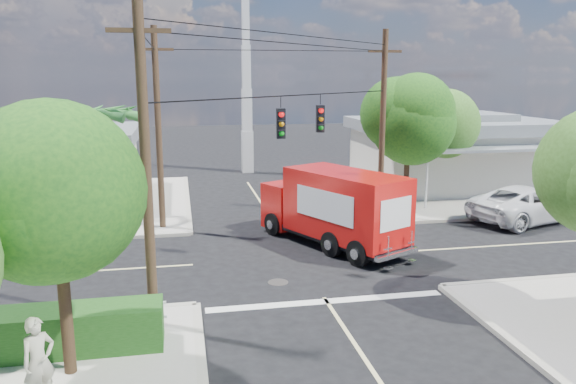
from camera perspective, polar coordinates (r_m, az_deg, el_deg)
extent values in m
plane|color=black|center=(21.75, 1.01, -6.74)|extent=(120.00, 120.00, 0.00)
cube|color=#A6A196|center=(35.39, 14.87, 0.22)|extent=(14.00, 14.00, 0.14)
cube|color=#A5A092|center=(32.98, 3.84, -0.23)|extent=(0.25, 14.00, 0.14)
cube|color=#A5A092|center=(29.42, 20.76, -2.45)|extent=(14.00, 0.25, 0.14)
cube|color=#A6A196|center=(32.60, -22.58, -1.26)|extent=(14.00, 14.00, 0.14)
cube|color=#A5A092|center=(31.91, -10.19, -0.80)|extent=(0.25, 14.00, 0.14)
cube|color=#A5A092|center=(25.99, -25.56, -4.66)|extent=(14.00, 0.25, 0.14)
cube|color=beige|center=(31.25, -2.80, -1.01)|extent=(0.12, 12.00, 0.01)
cube|color=beige|center=(25.67, 23.49, -4.83)|extent=(12.00, 0.12, 0.01)
cube|color=beige|center=(22.06, -25.56, -7.65)|extent=(12.00, 0.12, 0.01)
cube|color=silver|center=(17.83, 3.94, -11.01)|extent=(7.50, 0.40, 0.01)
cube|color=beige|center=(36.65, 16.45, 3.33)|extent=(11.00, 8.00, 3.40)
cube|color=gray|center=(36.42, 16.64, 6.52)|extent=(11.80, 8.80, 0.70)
cube|color=gray|center=(36.39, 16.69, 7.30)|extent=(6.05, 4.40, 0.50)
cube|color=gray|center=(32.27, 20.55, 4.13)|extent=(9.90, 1.80, 0.15)
cylinder|color=silver|center=(29.71, 13.89, 1.11)|extent=(0.12, 0.12, 2.90)
cube|color=beige|center=(33.96, -23.96, 1.99)|extent=(10.00, 8.00, 3.20)
cube|color=gray|center=(33.72, -24.24, 5.26)|extent=(10.80, 8.80, 0.70)
cube|color=gray|center=(33.67, -24.31, 6.10)|extent=(5.50, 4.40, 0.50)
cube|color=gray|center=(29.10, -26.23, 2.52)|extent=(9.00, 1.80, 0.15)
cylinder|color=silver|center=(27.76, -18.42, -0.10)|extent=(0.12, 0.12, 2.70)
cube|color=silver|center=(40.82, -4.15, 4.11)|extent=(0.80, 0.80, 3.00)
cube|color=silver|center=(40.53, -4.21, 8.32)|extent=(0.70, 0.70, 3.00)
cube|color=silver|center=(40.46, -4.27, 12.56)|extent=(0.60, 0.60, 3.00)
cube|color=silver|center=(40.62, -4.34, 16.80)|extent=(0.50, 0.50, 3.00)
cylinder|color=#422D1C|center=(13.85, -21.76, -9.84)|extent=(0.28, 0.28, 3.71)
sphere|color=#164615|center=(13.21, -22.52, -0.42)|extent=(3.71, 3.71, 3.71)
sphere|color=#164615|center=(13.44, -24.10, 0.66)|extent=(3.02, 3.02, 3.02)
sphere|color=#164615|center=(12.88, -21.21, -1.14)|extent=(3.25, 3.25, 3.25)
cylinder|color=#422D1C|center=(29.70, 11.96, 2.37)|extent=(0.28, 0.28, 4.10)
sphere|color=#164615|center=(29.40, 12.18, 7.29)|extent=(4.10, 4.10, 4.10)
sphere|color=#164615|center=(29.42, 11.32, 7.83)|extent=(3.33, 3.33, 3.33)
sphere|color=#164615|center=(29.28, 13.03, 6.98)|extent=(3.58, 3.58, 3.58)
cylinder|color=#422D1C|center=(32.78, 14.65, 2.65)|extent=(0.28, 0.28, 3.58)
sphere|color=#355F1C|center=(32.52, 14.86, 6.55)|extent=(3.58, 3.58, 3.58)
sphere|color=#355F1C|center=(32.51, 14.09, 6.98)|extent=(2.91, 2.91, 2.91)
sphere|color=#355F1C|center=(32.42, 15.64, 6.29)|extent=(3.14, 3.14, 3.14)
cylinder|color=#422D1C|center=(28.18, -17.39, 2.52)|extent=(0.24, 0.24, 5.00)
cone|color=#2D702D|center=(27.82, -15.86, 7.89)|extent=(0.50, 2.06, 0.98)
cone|color=#2D702D|center=(28.55, -16.43, 7.94)|extent=(1.92, 1.68, 0.98)
cone|color=#2D702D|center=(28.80, -17.92, 7.88)|extent=(2.12, 0.95, 0.98)
cone|color=#2D702D|center=(28.40, -19.26, 7.75)|extent=(1.34, 2.07, 0.98)
cone|color=#2D702D|center=(27.62, -19.49, 7.64)|extent=(1.34, 2.07, 0.98)
cone|color=#2D702D|center=(27.06, -18.34, 7.65)|extent=(2.12, 0.95, 0.98)
cone|color=#2D702D|center=(27.15, -16.69, 7.76)|extent=(1.92, 1.68, 0.98)
cylinder|color=#422D1C|center=(29.96, -20.86, 2.42)|extent=(0.24, 0.24, 4.60)
cone|color=#2D702D|center=(29.56, -19.47, 7.09)|extent=(0.50, 2.06, 0.98)
cone|color=#2D702D|center=(30.30, -19.92, 7.16)|extent=(1.92, 1.68, 0.98)
cone|color=#2D702D|center=(30.60, -21.29, 7.10)|extent=(2.12, 0.95, 0.98)
cone|color=#2D702D|center=(30.24, -22.59, 6.95)|extent=(1.34, 2.07, 0.98)
cone|color=#2D702D|center=(29.47, -22.89, 6.83)|extent=(1.34, 2.07, 0.98)
cone|color=#2D702D|center=(28.88, -21.89, 6.82)|extent=(2.12, 0.95, 0.98)
cone|color=#2D702D|center=(28.92, -20.34, 6.94)|extent=(1.92, 1.68, 0.98)
cylinder|color=#473321|center=(15.19, -14.23, 2.31)|extent=(0.28, 0.28, 9.00)
cube|color=#473321|center=(15.04, -14.92, 15.58)|extent=(1.60, 0.12, 0.12)
cylinder|color=#473321|center=(27.20, 9.57, 6.53)|extent=(0.28, 0.28, 9.00)
cube|color=#473321|center=(27.12, 9.83, 13.91)|extent=(1.60, 0.12, 0.12)
cylinder|color=#473321|center=(25.50, -13.02, 6.05)|extent=(0.28, 0.28, 9.00)
cube|color=#473321|center=(25.41, -13.40, 13.93)|extent=(1.60, 0.12, 0.12)
cylinder|color=black|center=(20.64, 1.08, 9.81)|extent=(10.43, 10.43, 0.04)
cube|color=black|center=(19.76, -0.73, 6.97)|extent=(0.30, 0.24, 1.05)
sphere|color=red|center=(19.59, -0.66, 7.89)|extent=(0.20, 0.20, 0.20)
cube|color=black|center=(22.01, 3.29, 7.44)|extent=(0.30, 0.24, 1.05)
sphere|color=red|center=(21.85, 3.39, 8.27)|extent=(0.20, 0.20, 0.20)
cube|color=silver|center=(16.30, -22.95, -12.38)|extent=(5.94, 0.05, 0.08)
cube|color=silver|center=(16.14, -23.07, -11.08)|extent=(5.94, 0.05, 0.08)
cube|color=silver|center=(15.87, -12.86, -11.77)|extent=(0.09, 0.06, 1.00)
cube|color=#164011|center=(15.55, -24.35, -12.88)|extent=(6.20, 1.20, 1.10)
cube|color=red|center=(28.92, 9.74, -0.82)|extent=(0.50, 0.50, 1.10)
cube|color=#0B138A|center=(29.17, 11.03, -0.76)|extent=(0.50, 0.50, 1.10)
cube|color=slate|center=(29.44, 12.29, -0.70)|extent=(0.50, 0.50, 1.10)
cube|color=black|center=(23.38, 4.40, -4.18)|extent=(5.05, 7.22, 0.23)
cube|color=red|center=(25.23, 0.22, -1.26)|extent=(2.63, 2.35, 1.99)
cube|color=black|center=(25.64, -0.66, -0.22)|extent=(1.79, 1.06, 0.86)
cube|color=silver|center=(26.01, -0.89, -2.30)|extent=(1.90, 1.04, 0.32)
cube|color=red|center=(22.47, 5.85, -1.29)|extent=(4.39, 5.69, 2.62)
cube|color=white|center=(23.23, 7.90, -0.57)|extent=(1.49, 2.90, 1.17)
cube|color=white|center=(21.68, 3.67, -1.37)|extent=(1.49, 2.90, 1.17)
cube|color=white|center=(20.67, 10.92, -2.21)|extent=(1.46, 0.75, 1.17)
cube|color=silver|center=(21.00, 11.00, -6.22)|extent=(2.03, 1.18, 0.16)
cube|color=silver|center=(20.37, 10.11, -5.69)|extent=(0.39, 0.23, 0.90)
cube|color=silver|center=(21.29, 12.40, -5.01)|extent=(0.39, 0.23, 0.90)
cylinder|color=black|center=(24.69, -1.49, -3.28)|extent=(0.71, 1.02, 0.99)
cylinder|color=black|center=(25.94, 2.20, -2.55)|extent=(0.71, 1.02, 0.99)
cylinder|color=black|center=(20.88, 7.14, -6.19)|extent=(0.71, 1.02, 0.99)
cylinder|color=black|center=(22.35, 10.93, -5.12)|extent=(0.71, 1.02, 0.99)
imported|color=silver|center=(29.30, 23.28, -1.12)|extent=(6.74, 4.56, 1.72)
imported|color=#BDB8A0|center=(13.18, -24.00, -15.43)|extent=(0.83, 0.80, 1.92)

